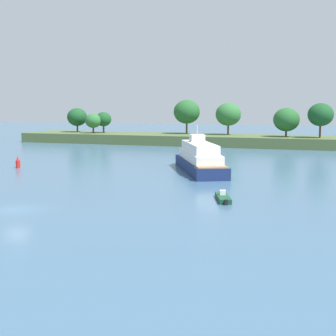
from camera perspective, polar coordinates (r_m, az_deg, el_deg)
The scene contains 5 objects.
ground_plane at distance 49.17m, azimuth -16.97°, elevation -4.60°, with size 400.00×400.00×0.00m, color #3D607F.
treeline_island at distance 122.92m, azimuth 2.64°, elevation 4.00°, with size 84.87×14.91×10.87m.
white_riverboat at distance 73.47m, azimuth 3.66°, elevation 1.03°, with size 12.36×19.16×6.71m.
small_motorboat at distance 51.96m, azimuth 6.31°, elevation -3.39°, with size 2.71×5.07×0.99m.
channel_buoy_red at distance 80.70m, azimuth -16.77°, elevation 0.57°, with size 0.70×0.70×1.90m.
Camera 1 is at (28.14, -39.08, 9.92)m, focal length 53.34 mm.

